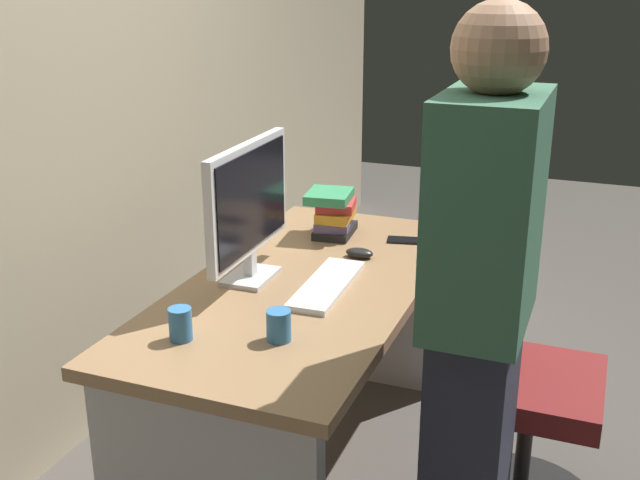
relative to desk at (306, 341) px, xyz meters
The scene contains 13 objects.
ground_plane 0.51m from the desk, ahead, with size 9.00×9.00×0.00m, color #4C4742.
wall_back 1.35m from the desk, 90.00° to the left, with size 6.40×0.10×3.00m, color tan.
desk is the anchor object (origin of this frame).
office_chair 0.69m from the desk, 84.40° to the right, with size 0.52×0.52×0.94m.
person_at_desk 0.79m from the desk, 119.72° to the right, with size 0.40×0.24×1.64m.
monitor 0.51m from the desk, 104.64° to the left, with size 0.54×0.14×0.46m.
keyboard 0.25m from the desk, 107.09° to the right, with size 0.43×0.13×0.02m, color white.
mouse 0.37m from the desk, 18.93° to the right, with size 0.06×0.10×0.03m, color black.
cup_near_keyboard 0.50m from the desk, 167.65° to the right, with size 0.07×0.07×0.09m, color #3372B2.
cup_by_monitor 0.60m from the desk, 162.58° to the left, with size 0.06×0.06×0.09m, color #3372B2.
book_stack 0.57m from the desk, ahead, with size 0.23×0.20×0.17m.
cell_phone 0.59m from the desk, 22.34° to the right, with size 0.07×0.14×0.01m, color black.
handbag 1.05m from the desk, 28.29° to the right, with size 0.34×0.14×0.38m.
Camera 1 is at (-2.17, -0.89, 1.70)m, focal length 43.34 mm.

